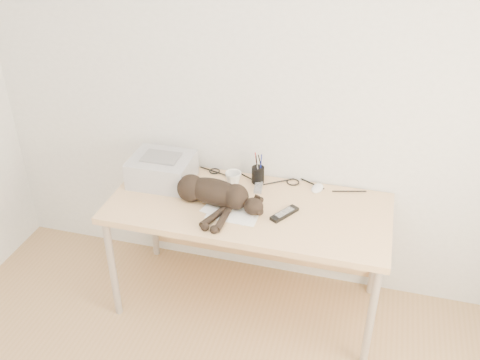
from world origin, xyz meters
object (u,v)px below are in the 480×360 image
(cat, at_px, (211,193))
(mug, at_px, (233,179))
(desk, at_px, (252,216))
(pen_cup, at_px, (258,174))
(printer, at_px, (162,169))
(mouse, at_px, (317,186))

(cat, xyz_separation_m, mug, (0.07, 0.22, -0.03))
(desk, bearing_deg, pen_cup, 92.70)
(desk, bearing_deg, printer, 176.58)
(cat, height_order, mug, cat)
(desk, relative_size, mug, 16.56)
(mug, bearing_deg, cat, -106.44)
(desk, height_order, pen_cup, pen_cup)
(printer, height_order, cat, printer)
(desk, distance_m, pen_cup, 0.26)
(desk, relative_size, mouse, 14.36)
(mouse, bearing_deg, pen_cup, -164.14)
(mug, distance_m, mouse, 0.50)
(printer, relative_size, mug, 3.79)
(mug, bearing_deg, printer, -171.12)
(printer, height_order, pen_cup, pen_cup)
(desk, distance_m, mouse, 0.43)
(printer, distance_m, mouse, 0.94)
(mug, relative_size, mouse, 0.87)
(printer, height_order, mouse, printer)
(cat, height_order, mouse, cat)
(printer, xyz_separation_m, cat, (0.36, -0.16, -0.01))
(printer, bearing_deg, cat, -23.56)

